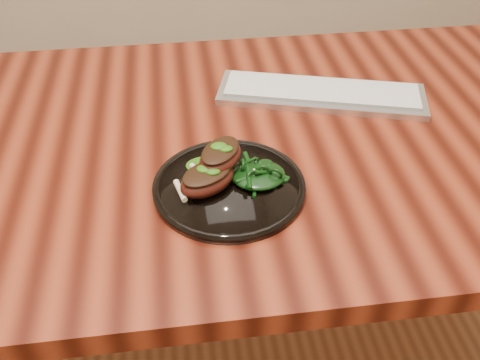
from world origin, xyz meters
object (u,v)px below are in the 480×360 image
(plate, at_px, (229,187))
(desk, at_px, (221,171))
(greens_heap, at_px, (258,172))
(lamb_chop_front, at_px, (207,179))
(keyboard, at_px, (321,93))

(plate, bearing_deg, desk, 89.42)
(greens_heap, bearing_deg, lamb_chop_front, -170.99)
(plate, height_order, lamb_chop_front, lamb_chop_front)
(lamb_chop_front, bearing_deg, desk, 77.24)
(desk, distance_m, keyboard, 0.26)
(plate, height_order, keyboard, keyboard)
(keyboard, bearing_deg, greens_heap, -123.41)
(desk, height_order, plate, plate)
(desk, height_order, greens_heap, greens_heap)
(plate, bearing_deg, keyboard, 50.29)
(plate, xyz_separation_m, lamb_chop_front, (-0.04, -0.01, 0.03))
(plate, xyz_separation_m, greens_heap, (0.05, 0.00, 0.02))
(desk, relative_size, keyboard, 3.74)
(plate, height_order, greens_heap, greens_heap)
(greens_heap, bearing_deg, plate, -174.81)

